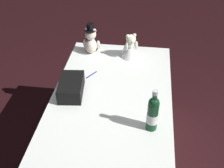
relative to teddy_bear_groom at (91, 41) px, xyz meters
name	(u,v)px	position (x,y,z in m)	size (l,w,h in m)	color
ground_plane	(112,158)	(0.60, 0.27, -0.89)	(12.00, 12.00, 0.00)	black
reception_table	(112,129)	(0.60, 0.27, -0.50)	(1.52, 0.91, 0.77)	white
teddy_bear_groom	(91,41)	(0.00, 0.00, 0.00)	(0.15, 0.16, 0.29)	beige
teddy_bear_bride	(130,47)	(0.02, 0.36, -0.02)	(0.21, 0.18, 0.23)	white
champagne_bottle	(153,113)	(0.92, 0.58, 0.02)	(0.07, 0.07, 0.32)	#113F21
signing_pen	(92,75)	(0.37, 0.07, -0.11)	(0.11, 0.08, 0.01)	navy
gift_case_black	(71,87)	(0.62, -0.04, -0.06)	(0.31, 0.21, 0.11)	black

